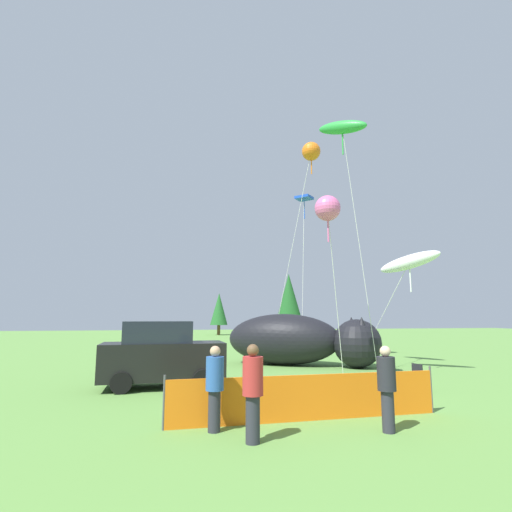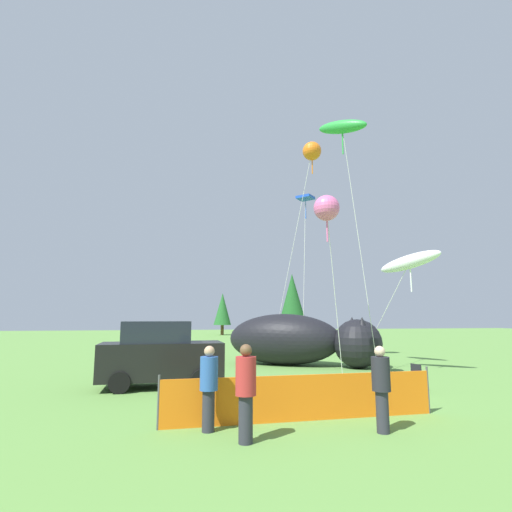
# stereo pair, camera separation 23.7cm
# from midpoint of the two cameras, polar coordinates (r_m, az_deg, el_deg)

# --- Properties ---
(ground_plane) EXTENTS (120.00, 120.00, 0.00)m
(ground_plane) POSITION_cam_midpoint_polar(r_m,az_deg,el_deg) (13.16, 6.91, -18.79)
(ground_plane) COLOR #609342
(parked_car) EXTENTS (4.09, 2.08, 2.18)m
(parked_car) POSITION_cam_midpoint_polar(r_m,az_deg,el_deg) (14.16, -12.99, -13.56)
(parked_car) COLOR black
(parked_car) RESTS_ON ground
(folding_chair) EXTENTS (0.54, 0.54, 0.84)m
(folding_chair) POSITION_cam_midpoint_polar(r_m,az_deg,el_deg) (14.04, 22.01, -15.54)
(folding_chair) COLOR black
(folding_chair) RESTS_ON ground
(inflatable_cat) EXTENTS (7.20, 5.42, 2.46)m
(inflatable_cat) POSITION_cam_midpoint_polar(r_m,az_deg,el_deg) (19.85, 6.48, -12.05)
(inflatable_cat) COLOR black
(inflatable_cat) RESTS_ON ground
(safety_fence) EXTENTS (6.48, 0.35, 1.11)m
(safety_fence) POSITION_cam_midpoint_polar(r_m,az_deg,el_deg) (9.70, 7.58, -19.43)
(safety_fence) COLOR orange
(safety_fence) RESTS_ON ground
(spectator_in_yellow_shirt) EXTENTS (0.39, 0.39, 1.81)m
(spectator_in_yellow_shirt) POSITION_cam_midpoint_polar(r_m,az_deg,el_deg) (7.94, -0.57, -18.39)
(spectator_in_yellow_shirt) COLOR #2D2D38
(spectator_in_yellow_shirt) RESTS_ON ground
(spectator_in_red_shirt) EXTENTS (0.38, 0.38, 1.72)m
(spectator_in_red_shirt) POSITION_cam_midpoint_polar(r_m,az_deg,el_deg) (8.74, -5.95, -17.76)
(spectator_in_red_shirt) COLOR #2D2D38
(spectator_in_red_shirt) RESTS_ON ground
(spectator_in_green_shirt) EXTENTS (0.38, 0.38, 1.73)m
(spectator_in_green_shirt) POSITION_cam_midpoint_polar(r_m,az_deg,el_deg) (9.02, 18.21, -17.09)
(spectator_in_green_shirt) COLOR #2D2D38
(spectator_in_green_shirt) RESTS_ON ground
(kite_pink_octopus) EXTENTS (1.23, 1.21, 6.87)m
(kite_pink_octopus) POSITION_cam_midpoint_polar(r_m,az_deg,el_deg) (15.41, 10.49, 6.70)
(kite_pink_octopus) COLOR silver
(kite_pink_octopus) RESTS_ON ground
(kite_white_ghost) EXTENTS (2.54, 3.76, 5.29)m
(kite_white_ghost) POSITION_cam_midpoint_polar(r_m,az_deg,el_deg) (18.49, 21.45, -0.80)
(kite_white_ghost) COLOR silver
(kite_white_ghost) RESTS_ON ground
(kite_orange_flower) EXTENTS (2.76, 1.28, 11.81)m
(kite_orange_flower) POSITION_cam_midpoint_polar(r_m,az_deg,el_deg) (22.78, 8.28, 14.52)
(kite_orange_flower) COLOR silver
(kite_orange_flower) RESTS_ON ground
(kite_green_fish) EXTENTS (2.17, 2.38, 11.45)m
(kite_green_fish) POSITION_cam_midpoint_polar(r_m,az_deg,el_deg) (19.47, 12.57, 17.45)
(kite_green_fish) COLOR silver
(kite_green_fish) RESTS_ON ground
(kite_blue_box) EXTENTS (1.43, 2.08, 9.54)m
(kite_blue_box) POSITION_cam_midpoint_polar(r_m,az_deg,el_deg) (24.51, 7.34, 7.81)
(kite_blue_box) COLOR silver
(kite_blue_box) RESTS_ON ground
(horizon_tree_east) EXTENTS (2.23, 2.23, 5.32)m
(horizon_tree_east) POSITION_cam_midpoint_polar(r_m,az_deg,el_deg) (51.82, -4.68, -7.57)
(horizon_tree_east) COLOR brown
(horizon_tree_east) RESTS_ON ground
(horizon_tree_west) EXTENTS (3.11, 3.11, 7.42)m
(horizon_tree_west) POSITION_cam_midpoint_polar(r_m,az_deg,el_deg) (47.98, 5.34, -5.94)
(horizon_tree_west) COLOR brown
(horizon_tree_west) RESTS_ON ground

